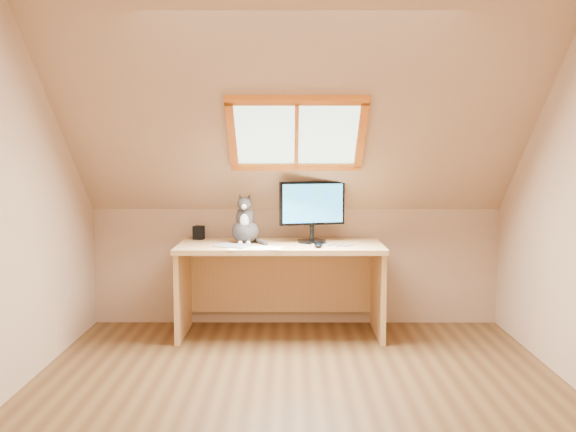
{
  "coord_description": "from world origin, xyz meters",
  "views": [
    {
      "loc": [
        -0.05,
        -3.75,
        1.49
      ],
      "look_at": [
        -0.06,
        1.0,
        1.01
      ],
      "focal_mm": 40.0,
      "sensor_mm": 36.0,
      "label": 1
    }
  ],
  "objects": [
    {
      "name": "graphics_tablet",
      "position": [
        -0.5,
        1.22,
        0.76
      ],
      "size": [
        0.32,
        0.28,
        0.01
      ],
      "primitive_type": "cube",
      "rotation": [
        0.0,
        0.0,
        -0.41
      ],
      "color": "#B2B2B7",
      "rests_on": "desk"
    },
    {
      "name": "cat",
      "position": [
        -0.41,
        1.41,
        0.9
      ],
      "size": [
        0.23,
        0.27,
        0.41
      ],
      "color": "#3A3533",
      "rests_on": "desk"
    },
    {
      "name": "monitor",
      "position": [
        0.13,
        1.44,
        1.04
      ],
      "size": [
        0.54,
        0.23,
        0.5
      ],
      "color": "black",
      "rests_on": "desk"
    },
    {
      "name": "desk_speaker",
      "position": [
        -0.82,
        1.63,
        0.81
      ],
      "size": [
        0.1,
        0.1,
        0.12
      ],
      "primitive_type": "cube",
      "rotation": [
        0.0,
        0.0,
        -0.27
      ],
      "color": "black",
      "rests_on": "desk"
    },
    {
      "name": "room_shell",
      "position": [
        0.0,
        -0.09,
        1.43
      ],
      "size": [
        3.52,
        3.52,
        2.41
      ],
      "color": "tan",
      "rests_on": "ground"
    },
    {
      "name": "desk",
      "position": [
        -0.13,
        1.45,
        0.52
      ],
      "size": [
        1.65,
        0.72,
        0.75
      ],
      "color": "#DFB769",
      "rests_on": "ground"
    },
    {
      "name": "cables",
      "position": [
        0.22,
        1.26,
        0.76
      ],
      "size": [
        0.51,
        0.26,
        0.01
      ],
      "color": "silver",
      "rests_on": "desk"
    },
    {
      "name": "ground",
      "position": [
        0.0,
        0.0,
        0.0
      ],
      "size": [
        3.5,
        3.5,
        0.0
      ],
      "primitive_type": "plane",
      "color": "brown",
      "rests_on": "ground"
    },
    {
      "name": "papers",
      "position": [
        -0.32,
        1.12,
        0.75
      ],
      "size": [
        0.33,
        0.27,
        0.0
      ],
      "color": "white",
      "rests_on": "desk"
    },
    {
      "name": "mouse",
      "position": [
        0.17,
        1.17,
        0.77
      ],
      "size": [
        0.07,
        0.11,
        0.04
      ],
      "primitive_type": "ellipsoid",
      "rotation": [
        0.0,
        0.0,
        -0.03
      ],
      "color": "black",
      "rests_on": "desk"
    }
  ]
}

